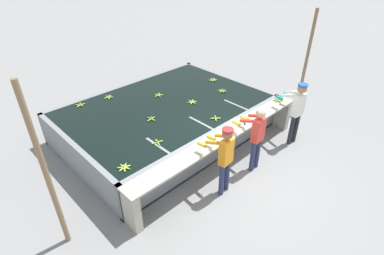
{
  "coord_description": "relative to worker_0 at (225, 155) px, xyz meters",
  "views": [
    {
      "loc": [
        -4.5,
        -3.33,
        4.71
      ],
      "look_at": [
        0.0,
        1.28,
        0.65
      ],
      "focal_mm": 28.0,
      "sensor_mm": 36.0,
      "label": 1
    }
  ],
  "objects": [
    {
      "name": "ground_plane",
      "position": [
        0.63,
        0.32,
        -0.99
      ],
      "size": [
        80.0,
        80.0,
        0.0
      ],
      "primitive_type": "plane",
      "color": "gray",
      "rests_on": "ground"
    },
    {
      "name": "wash_tank",
      "position": [
        0.63,
        2.64,
        -0.53
      ],
      "size": [
        5.39,
        3.76,
        0.92
      ],
      "color": "gray",
      "rests_on": "ground"
    },
    {
      "name": "work_ledge",
      "position": [
        0.63,
        0.54,
        -0.31
      ],
      "size": [
        5.39,
        0.45,
        0.92
      ],
      "color": "#A8A393",
      "rests_on": "ground"
    },
    {
      "name": "worker_0",
      "position": [
        0.0,
        0.0,
        0.0
      ],
      "size": [
        0.45,
        0.73,
        1.63
      ],
      "color": "navy",
      "rests_on": "ground"
    },
    {
      "name": "worker_1",
      "position": [
        1.12,
        0.01,
        -0.01
      ],
      "size": [
        0.42,
        0.72,
        1.64
      ],
      "color": "navy",
      "rests_on": "ground"
    },
    {
      "name": "worker_2",
      "position": [
        2.77,
        -0.06,
        0.07
      ],
      "size": [
        0.46,
        0.74,
        1.72
      ],
      "color": "#1E2328",
      "rests_on": "ground"
    },
    {
      "name": "banana_bunch_floating_0",
      "position": [
        2.75,
        2.83,
        -0.05
      ],
      "size": [
        0.28,
        0.28,
        0.08
      ],
      "color": "#8CB738",
      "rests_on": "wash_tank"
    },
    {
      "name": "banana_bunch_floating_1",
      "position": [
        -0.25,
        4.05,
        -0.05
      ],
      "size": [
        0.27,
        0.28,
        0.08
      ],
      "color": "#9EC642",
      "rests_on": "wash_tank"
    },
    {
      "name": "banana_bunch_floating_2",
      "position": [
        1.23,
        2.2,
        -0.05
      ],
      "size": [
        0.26,
        0.28,
        0.08
      ],
      "color": "#9EC642",
      "rests_on": "wash_tank"
    },
    {
      "name": "banana_bunch_floating_3",
      "position": [
        -1.66,
        1.15,
        -0.05
      ],
      "size": [
        0.28,
        0.27,
        0.08
      ],
      "color": "#9EC642",
      "rests_on": "wash_tank"
    },
    {
      "name": "banana_bunch_floating_4",
      "position": [
        -0.66,
        1.36,
        -0.05
      ],
      "size": [
        0.28,
        0.28,
        0.08
      ],
      "color": "#7FAD33",
      "rests_on": "wash_tank"
    },
    {
      "name": "banana_bunch_floating_5",
      "position": [
        -1.05,
        4.19,
        -0.05
      ],
      "size": [
        0.28,
        0.27,
        0.08
      ],
      "color": "#93BC3D",
      "rests_on": "wash_tank"
    },
    {
      "name": "banana_bunch_floating_6",
      "position": [
        0.84,
        3.18,
        -0.05
      ],
      "size": [
        0.27,
        0.28,
        0.08
      ],
      "color": "#93BC3D",
      "rests_on": "wash_tank"
    },
    {
      "name": "banana_bunch_floating_7",
      "position": [
        -0.14,
        2.26,
        -0.05
      ],
      "size": [
        0.28,
        0.28,
        0.08
      ],
      "color": "#7FAD33",
      "rests_on": "wash_tank"
    },
    {
      "name": "banana_bunch_floating_8",
      "position": [
        1.03,
        1.17,
        -0.05
      ],
      "size": [
        0.23,
        0.23,
        0.08
      ],
      "color": "#93BC3D",
      "rests_on": "wash_tank"
    },
    {
      "name": "banana_bunch_floating_9",
      "position": [
        2.35,
        2.09,
        -0.05
      ],
      "size": [
        0.28,
        0.28,
        0.08
      ],
      "color": "#75A333",
      "rests_on": "wash_tank"
    },
    {
      "name": "banana_bunch_ledge_0",
      "position": [
        1.97,
        0.49,
        -0.04
      ],
      "size": [
        0.26,
        0.26,
        0.08
      ],
      "color": "#7FAD33",
      "rests_on": "work_ledge"
    },
    {
      "name": "banana_bunch_ledge_1",
      "position": [
        2.98,
        0.61,
        -0.04
      ],
      "size": [
        0.28,
        0.27,
        0.08
      ],
      "color": "#7FAD33",
      "rests_on": "work_ledge"
    },
    {
      "name": "knife_0",
      "position": [
        1.39,
        0.56,
        -0.05
      ],
      "size": [
        0.23,
        0.3,
        0.02
      ],
      "color": "silver",
      "rests_on": "work_ledge"
    },
    {
      "name": "support_post_left",
      "position": [
        -3.0,
        1.14,
        0.61
      ],
      "size": [
        0.09,
        0.09,
        3.2
      ],
      "color": "#846647",
      "rests_on": "ground"
    },
    {
      "name": "support_post_right",
      "position": [
        4.23,
        0.6,
        0.61
      ],
      "size": [
        0.09,
        0.09,
        3.2
      ],
      "color": "#846647",
      "rests_on": "ground"
    }
  ]
}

